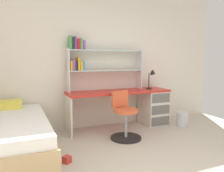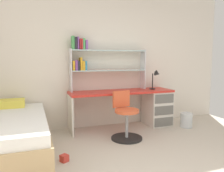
{
  "view_description": "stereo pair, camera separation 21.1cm",
  "coord_description": "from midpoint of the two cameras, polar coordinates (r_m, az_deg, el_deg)",
  "views": [
    {
      "loc": [
        -1.47,
        -1.57,
        1.32
      ],
      "look_at": [
        -0.12,
        1.59,
        0.92
      ],
      "focal_mm": 36.06,
      "sensor_mm": 36.0,
      "label": 1
    },
    {
      "loc": [
        -1.28,
        -1.65,
        1.32
      ],
      "look_at": [
        -0.12,
        1.59,
        0.92
      ],
      "focal_mm": 36.06,
      "sensor_mm": 36.0,
      "label": 2
    }
  ],
  "objects": [
    {
      "name": "waste_bin",
      "position": [
        4.73,
        16.13,
        -8.02
      ],
      "size": [
        0.23,
        0.23,
        0.28
      ],
      "primitive_type": "cylinder",
      "color": "silver",
      "rests_on": "ground_plane"
    },
    {
      "name": "room_shell",
      "position": [
        2.85,
        -19.95,
        7.11
      ],
      "size": [
        5.5,
        6.18,
        2.72
      ],
      "color": "silver",
      "rests_on": "ground_plane"
    },
    {
      "name": "swivel_chair",
      "position": [
        3.81,
        1.7,
        -8.62
      ],
      "size": [
        0.52,
        0.52,
        0.79
      ],
      "color": "black",
      "rests_on": "ground_plane"
    },
    {
      "name": "bookshelf_hutch",
      "position": [
        4.25,
        -6.04,
        6.61
      ],
      "size": [
        1.49,
        0.22,
        1.01
      ],
      "color": "silver",
      "rests_on": "desk"
    },
    {
      "name": "desk",
      "position": [
        4.59,
        6.63,
        -4.69
      ],
      "size": [
        2.0,
        0.56,
        0.73
      ],
      "color": "red",
      "rests_on": "ground_plane"
    },
    {
      "name": "bed_platform",
      "position": [
        3.41,
        -27.38,
        -11.93
      ],
      "size": [
        1.14,
        1.93,
        0.67
      ],
      "color": "tan",
      "rests_on": "ground_plane"
    },
    {
      "name": "toy_block_red_2",
      "position": [
        3.11,
        -13.38,
        -17.7
      ],
      "size": [
        0.12,
        0.12,
        0.09
      ],
      "primitive_type": "cube",
      "rotation": [
        0.0,
        0.0,
        2.14
      ],
      "color": "red",
      "rests_on": "ground_plane"
    },
    {
      "name": "desk_lamp",
      "position": [
        4.58,
        8.96,
        2.4
      ],
      "size": [
        0.2,
        0.17,
        0.38
      ],
      "color": "black",
      "rests_on": "desk"
    }
  ]
}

